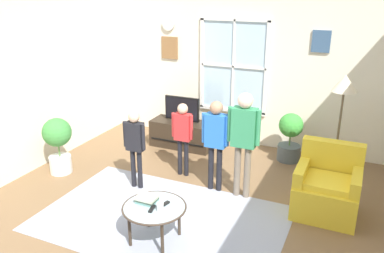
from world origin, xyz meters
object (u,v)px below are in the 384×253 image
television (182,109)px  cup (160,207)px  remote_near_books (152,209)px  person_black_shirt (135,141)px  person_blue_shirt (216,136)px  person_red_shirt (183,131)px  tv_stand (182,134)px  book_stack (147,199)px  coffee_table (154,209)px  remote_near_cup (164,204)px  potted_plant_by_window (290,136)px  person_green_shirt (244,134)px  armchair (327,189)px  potted_plant_corner (58,141)px  floor_lamp (343,96)px

television → cup: (1.02, -2.67, -0.22)m
remote_near_books → person_black_shirt: size_ratio=0.12×
remote_near_books → person_blue_shirt: 1.50m
cup → person_red_shirt: bearing=107.5°
cup → person_black_shirt: (-0.95, 1.04, 0.23)m
tv_stand → remote_near_books: 2.85m
book_stack → remote_near_books: (0.13, -0.11, -0.03)m
tv_stand → coffee_table: size_ratio=1.53×
remote_near_books → cup: bearing=5.8°
coffee_table → tv_stand: bearing=109.3°
television → book_stack: size_ratio=2.80×
television → remote_near_cup: television is taller
book_stack → potted_plant_by_window: potted_plant_by_window is taller
television → person_black_shirt: 1.63m
person_red_shirt → tv_stand: bearing=116.2°
person_green_shirt → potted_plant_by_window: (0.35, 1.45, -0.49)m
armchair → person_green_shirt: size_ratio=0.60×
television → potted_plant_by_window: bearing=5.9°
cup → potted_plant_corner: (-2.27, 0.97, 0.04)m
person_black_shirt → potted_plant_by_window: (1.78, 1.82, -0.28)m
coffee_table → person_green_shirt: person_green_shirt is taller
person_blue_shirt → person_black_shirt: bearing=-159.2°
book_stack → remote_near_books: size_ratio=1.61×
cup → floor_lamp: 2.72m
remote_near_cup → floor_lamp: size_ratio=0.08×
floor_lamp → coffee_table: bearing=-130.7°
television → book_stack: 2.70m
armchair → floor_lamp: bearing=88.1°
book_stack → cup: (0.23, -0.10, 0.01)m
armchair → book_stack: armchair is taller
remote_near_cup → coffee_table: bearing=-138.7°
potted_plant_by_window → floor_lamp: size_ratio=0.48×
remote_near_cup → potted_plant_by_window: (0.84, 2.73, -0.02)m
coffee_table → floor_lamp: floor_lamp is taller
armchair → person_blue_shirt: bearing=-178.6°
remote_near_cup → person_blue_shirt: size_ratio=0.11×
remote_near_cup → floor_lamp: floor_lamp is taller
person_black_shirt → floor_lamp: (2.54, 0.97, 0.68)m
remote_near_cup → person_black_shirt: person_black_shirt is taller
person_green_shirt → cup: bearing=-108.6°
television → coffee_table: television is taller
tv_stand → floor_lamp: (2.61, -0.66, 1.16)m
potted_plant_corner → television: bearing=53.8°
person_red_shirt → potted_plant_by_window: 1.82m
potted_plant_by_window → potted_plant_corner: potted_plant_corner is taller
tv_stand → armchair: (2.59, -1.21, 0.09)m
television → floor_lamp: (2.61, -0.66, 0.69)m
book_stack → potted_plant_corner: potted_plant_corner is taller
person_black_shirt → person_red_shirt: bearing=55.4°
cup → remote_near_books: 0.11m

